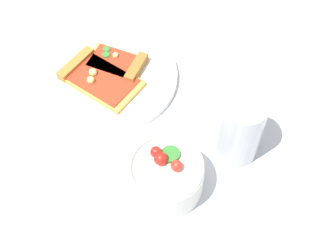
{
  "coord_description": "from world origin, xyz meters",
  "views": [
    {
      "loc": [
        -0.6,
        0.05,
        0.72
      ],
      "look_at": [
        -0.15,
        -0.07,
        0.03
      ],
      "focal_mm": 48.95,
      "sensor_mm": 36.0,
      "label": 1
    }
  ],
  "objects_px": {
    "salad_bowl": "(166,175)",
    "soda_glass": "(239,129)",
    "pizza_slice_near": "(97,77)",
    "pizza_slice_far": "(121,63)",
    "plate": "(110,77)"
  },
  "relations": [
    {
      "from": "salad_bowl",
      "to": "soda_glass",
      "type": "height_order",
      "value": "soda_glass"
    },
    {
      "from": "salad_bowl",
      "to": "soda_glass",
      "type": "bearing_deg",
      "value": -73.25
    },
    {
      "from": "pizza_slice_near",
      "to": "salad_bowl",
      "type": "height_order",
      "value": "salad_bowl"
    },
    {
      "from": "pizza_slice_far",
      "to": "soda_glass",
      "type": "height_order",
      "value": "soda_glass"
    },
    {
      "from": "soda_glass",
      "to": "pizza_slice_far",
      "type": "bearing_deg",
      "value": 34.96
    },
    {
      "from": "plate",
      "to": "salad_bowl",
      "type": "distance_m",
      "value": 0.27
    },
    {
      "from": "salad_bowl",
      "to": "pizza_slice_near",
      "type": "bearing_deg",
      "value": 16.89
    },
    {
      "from": "pizza_slice_near",
      "to": "salad_bowl",
      "type": "xyz_separation_m",
      "value": [
        -0.25,
        -0.08,
        0.02
      ]
    },
    {
      "from": "pizza_slice_near",
      "to": "pizza_slice_far",
      "type": "bearing_deg",
      "value": -66.65
    },
    {
      "from": "plate",
      "to": "salad_bowl",
      "type": "bearing_deg",
      "value": -168.79
    },
    {
      "from": "pizza_slice_near",
      "to": "soda_glass",
      "type": "relative_size",
      "value": 1.28
    },
    {
      "from": "pizza_slice_far",
      "to": "soda_glass",
      "type": "bearing_deg",
      "value": -145.04
    },
    {
      "from": "plate",
      "to": "pizza_slice_near",
      "type": "relative_size",
      "value": 1.55
    },
    {
      "from": "plate",
      "to": "pizza_slice_far",
      "type": "xyz_separation_m",
      "value": [
        0.02,
        -0.03,
        0.01
      ]
    },
    {
      "from": "salad_bowl",
      "to": "pizza_slice_far",
      "type": "bearing_deg",
      "value": 5.12
    }
  ]
}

